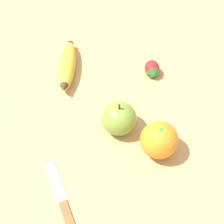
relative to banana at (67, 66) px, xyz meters
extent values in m
plane|color=tan|center=(0.08, -0.12, -0.02)|extent=(3.00, 3.00, 0.00)
ellipsoid|color=gold|center=(0.00, 0.00, 0.00)|extent=(0.13, 0.17, 0.04)
cone|color=#47331E|center=(0.05, -0.07, 0.01)|extent=(0.03, 0.04, 0.03)
sphere|color=#47331E|center=(-0.05, 0.07, 0.00)|extent=(0.02, 0.02, 0.02)
sphere|color=orange|center=(0.31, -0.07, 0.02)|extent=(0.08, 0.08, 0.08)
cylinder|color=#3D8438|center=(0.31, -0.07, 0.06)|extent=(0.01, 0.01, 0.00)
ellipsoid|color=red|center=(0.18, 0.12, 0.00)|extent=(0.06, 0.06, 0.04)
cone|color=#3D8438|center=(0.20, 0.11, 0.00)|extent=(0.03, 0.03, 0.04)
ellipsoid|color=olive|center=(0.21, -0.07, 0.02)|extent=(0.08, 0.08, 0.07)
cylinder|color=#4C3319|center=(0.21, -0.07, 0.06)|extent=(0.00, 0.00, 0.01)
cube|color=silver|center=(0.18, -0.25, -0.02)|extent=(0.09, 0.07, 0.00)
cube|color=brown|center=(0.25, -0.29, -0.02)|extent=(0.07, 0.05, 0.01)
camera|label=1|loc=(0.43, -0.40, 0.57)|focal=50.00mm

